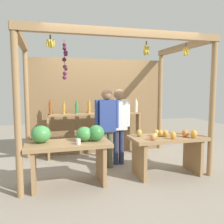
% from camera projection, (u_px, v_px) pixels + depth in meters
% --- Properties ---
extents(ground_plane, '(12.00, 12.00, 0.00)m').
position_uv_depth(ground_plane, '(109.00, 166.00, 4.97)').
color(ground_plane, gray).
rests_on(ground_plane, ground).
extents(market_stall, '(3.36, 2.12, 2.50)m').
position_uv_depth(market_stall, '(103.00, 94.00, 5.27)').
color(market_stall, '#99754C').
rests_on(market_stall, ground).
extents(fruit_counter_left, '(1.36, 0.64, 0.99)m').
position_uv_depth(fruit_counter_left, '(69.00, 146.00, 3.96)').
color(fruit_counter_left, '#99754C').
rests_on(fruit_counter_left, ground).
extents(fruit_counter_right, '(1.36, 0.65, 0.86)m').
position_uv_depth(fruit_counter_right, '(167.00, 145.00, 4.41)').
color(fruit_counter_right, '#99754C').
rests_on(fruit_counter_right, ground).
extents(bottle_shelf_unit, '(2.15, 0.22, 1.34)m').
position_uv_depth(bottle_shelf_unit, '(96.00, 121.00, 5.56)').
color(bottle_shelf_unit, '#99754C').
rests_on(bottle_shelf_unit, ground).
extents(vendor_man, '(0.48, 0.21, 1.56)m').
position_uv_depth(vendor_man, '(107.00, 121.00, 4.74)').
color(vendor_man, '#575942').
rests_on(vendor_man, ground).
extents(vendor_woman, '(0.48, 0.21, 1.55)m').
position_uv_depth(vendor_woman, '(119.00, 120.00, 4.97)').
color(vendor_woman, navy).
rests_on(vendor_woman, ground).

